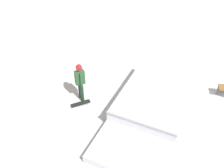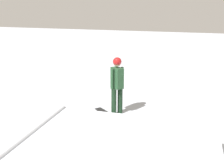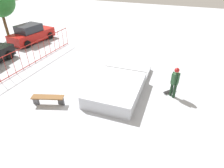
{
  "view_description": "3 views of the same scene",
  "coord_description": "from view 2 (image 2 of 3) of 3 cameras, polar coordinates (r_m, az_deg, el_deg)",
  "views": [
    {
      "loc": [
        8.51,
        1.91,
        7.52
      ],
      "look_at": [
        1.11,
        -1.96,
        0.9
      ],
      "focal_mm": 43.15,
      "sensor_mm": 36.0,
      "label": 1
    },
    {
      "loc": [
        -0.79,
        4.38,
        3.17
      ],
      "look_at": [
        1.64,
        -2.9,
        1.0
      ],
      "focal_mm": 45.26,
      "sensor_mm": 36.0,
      "label": 2
    },
    {
      "loc": [
        -7.55,
        -3.37,
        6.08
      ],
      "look_at": [
        0.61,
        -0.03,
        0.6
      ],
      "focal_mm": 30.76,
      "sensor_mm": 36.0,
      "label": 3
    }
  ],
  "objects": [
    {
      "name": "skater",
      "position": [
        8.19,
        1.03,
        0.47
      ],
      "size": [
        0.43,
        0.41,
        1.73
      ],
      "rotation": [
        0.0,
        0.0,
        2.47
      ],
      "color": "black",
      "rests_on": "ground"
    },
    {
      "name": "skate_ramp",
      "position": [
        5.74,
        -2.79,
        -14.04
      ],
      "size": [
        5.51,
        2.85,
        0.74
      ],
      "rotation": [
        0.0,
        0.0,
        0.05
      ],
      "color": "silver",
      "rests_on": "ground"
    },
    {
      "name": "skateboard",
      "position": [
        8.44,
        -1.56,
        -5.75
      ],
      "size": [
        0.75,
        0.66,
        0.09
      ],
      "rotation": [
        0.0,
        0.0,
        2.47
      ],
      "color": "black",
      "rests_on": "ground"
    }
  ]
}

